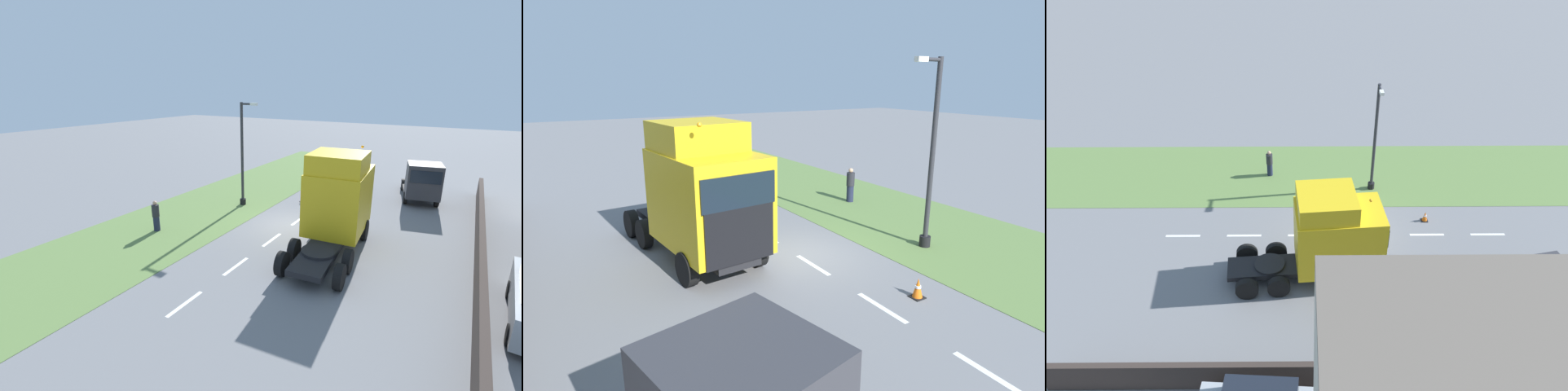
{
  "view_description": "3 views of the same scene",
  "coord_description": "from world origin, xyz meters",
  "views": [
    {
      "loc": [
        7.89,
        -16.54,
        7.44
      ],
      "look_at": [
        -1.61,
        -0.72,
        1.69
      ],
      "focal_mm": 24.0,
      "sensor_mm": 36.0,
      "label": 1
    },
    {
      "loc": [
        7.58,
        11.66,
        5.84
      ],
      "look_at": [
        0.39,
        -0.28,
        2.13
      ],
      "focal_mm": 30.0,
      "sensor_mm": 36.0,
      "label": 2
    },
    {
      "loc": [
        20.69,
        -2.35,
        16.87
      ],
      "look_at": [
        0.64,
        -2.2,
        2.99
      ],
      "focal_mm": 35.0,
      "sensor_mm": 36.0,
      "label": 3
    }
  ],
  "objects": [
    {
      "name": "lorry_cab",
      "position": [
        2.89,
        -1.08,
        2.32
      ],
      "size": [
        3.22,
        7.27,
        4.75
      ],
      "rotation": [
        0.0,
        0.0,
        0.09
      ],
      "color": "black",
      "rests_on": "ground"
    },
    {
      "name": "lamp_post",
      "position": [
        -4.33,
        1.63,
        2.95
      ],
      "size": [
        1.31,
        0.39,
        6.57
      ],
      "color": "black",
      "rests_on": "ground"
    },
    {
      "name": "pedestrian",
      "position": [
        -5.92,
        -4.45,
        0.83
      ],
      "size": [
        0.39,
        0.39,
        1.69
      ],
      "color": "#1E233D",
      "rests_on": "ground"
    },
    {
      "name": "lane_markings",
      "position": [
        0.0,
        -0.7,
        0.0
      ],
      "size": [
        0.16,
        17.8,
        0.0
      ],
      "color": "white",
      "rests_on": "ground"
    },
    {
      "name": "grass_verge",
      "position": [
        -6.0,
        0.0,
        0.01
      ],
      "size": [
        7.0,
        44.0,
        0.01
      ],
      "color": "#607F42",
      "rests_on": "ground"
    },
    {
      "name": "traffic_cone_lead",
      "position": [
        -1.22,
        4.2,
        0.28
      ],
      "size": [
        0.36,
        0.36,
        0.58
      ],
      "color": "black",
      "rests_on": "ground"
    },
    {
      "name": "ground_plane",
      "position": [
        0.0,
        0.0,
        0.0
      ],
      "size": [
        120.0,
        120.0,
        0.0
      ],
      "primitive_type": "plane",
      "color": "slate",
      "rests_on": "ground"
    }
  ]
}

